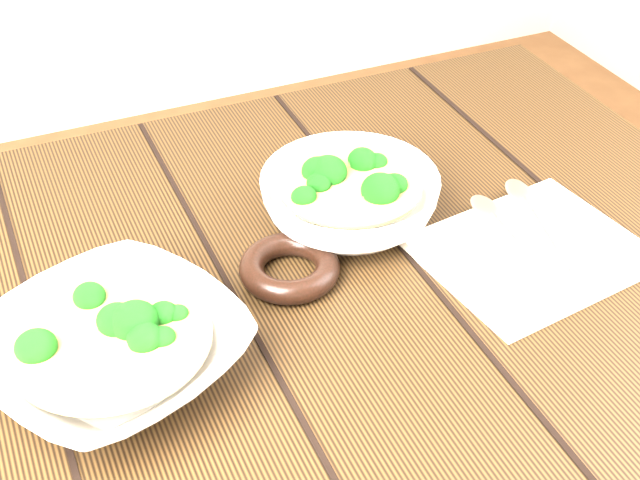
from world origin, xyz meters
TOP-DOWN VIEW (x-y plane):
  - table at (0.00, 0.00)m, footprint 1.20×0.80m
  - soup_bowl_front at (-0.16, -0.05)m, footprint 0.31×0.31m
  - soup_bowl_back at (0.15, 0.08)m, footprint 0.26×0.26m
  - trivet at (0.05, 0.01)m, footprint 0.14×0.14m
  - napkin at (0.31, -0.06)m, footprint 0.25×0.22m
  - spoon_left at (0.29, -0.02)m, footprint 0.03×0.19m
  - spoon_right at (0.34, -0.00)m, footprint 0.06×0.19m

SIDE VIEW (x-z plane):
  - table at x=0.00m, z-range 0.26..1.01m
  - napkin at x=0.31m, z-range 0.75..0.76m
  - trivet at x=0.05m, z-range 0.75..0.78m
  - spoon_left at x=0.29m, z-range 0.76..0.77m
  - spoon_right at x=0.34m, z-range 0.76..0.77m
  - soup_bowl_front at x=-0.16m, z-range 0.75..0.82m
  - soup_bowl_back at x=0.15m, z-range 0.75..0.82m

